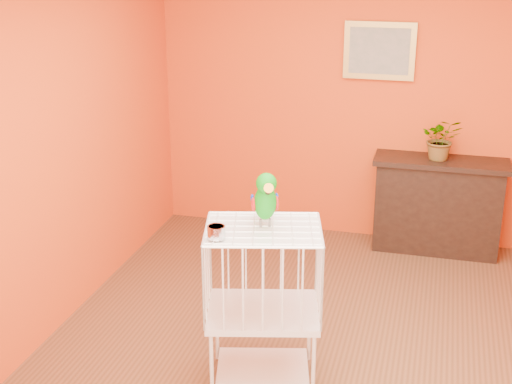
# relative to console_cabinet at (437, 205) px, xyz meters

# --- Properties ---
(ground) EXTENTS (4.50, 4.50, 0.00)m
(ground) POSITION_rel_console_cabinet_xyz_m (-0.61, -2.05, -0.43)
(ground) COLOR brown
(ground) RESTS_ON ground
(room_shell) EXTENTS (4.50, 4.50, 4.50)m
(room_shell) POSITION_rel_console_cabinet_xyz_m (-0.61, -2.05, 1.15)
(room_shell) COLOR #CC3F13
(room_shell) RESTS_ON ground
(console_cabinet) EXTENTS (1.16, 0.42, 0.86)m
(console_cabinet) POSITION_rel_console_cabinet_xyz_m (0.00, 0.00, 0.00)
(console_cabinet) COLOR black
(console_cabinet) RESTS_ON ground
(potted_plant) EXTENTS (0.38, 0.41, 0.29)m
(potted_plant) POSITION_rel_console_cabinet_xyz_m (-0.02, 0.01, 0.57)
(potted_plant) COLOR #26722D
(potted_plant) RESTS_ON console_cabinet
(framed_picture) EXTENTS (0.62, 0.04, 0.50)m
(framed_picture) POSITION_rel_console_cabinet_xyz_m (-0.61, 0.17, 1.32)
(framed_picture) COLOR #BC9743
(framed_picture) RESTS_ON room_shell
(birdcage) EXTENTS (0.79, 0.67, 1.05)m
(birdcage) POSITION_rel_console_cabinet_xyz_m (-1.00, -2.35, 0.12)
(birdcage) COLOR silver
(birdcage) RESTS_ON ground
(feed_cup) EXTENTS (0.10, 0.10, 0.07)m
(feed_cup) POSITION_rel_console_cabinet_xyz_m (-1.23, -2.57, 0.67)
(feed_cup) COLOR silver
(feed_cup) RESTS_ON birdcage
(parrot) EXTENTS (0.20, 0.31, 0.35)m
(parrot) POSITION_rel_console_cabinet_xyz_m (-1.00, -2.32, 0.80)
(parrot) COLOR #59544C
(parrot) RESTS_ON birdcage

